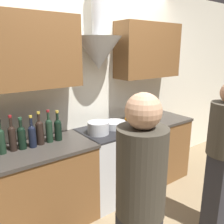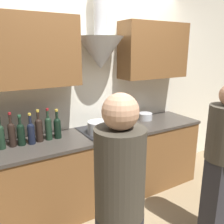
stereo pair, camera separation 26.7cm
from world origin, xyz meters
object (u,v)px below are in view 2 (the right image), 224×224
at_px(stove_range, 108,164).
at_px(saucepan, 145,116).
at_px(wine_bottle_3, 1,136).
at_px(wine_bottle_5, 21,133).
at_px(wine_bottle_9, 57,127).
at_px(wine_bottle_4, 12,133).
at_px(person_foreground_left, 120,202).
at_px(wine_bottle_7, 39,129).
at_px(orange_fruit, 131,119).
at_px(mixing_bowl, 116,125).
at_px(person_foreground_right, 223,159).
at_px(stock_pot, 98,127).
at_px(wine_bottle_8, 48,127).
at_px(wine_bottle_6, 31,132).

xyz_separation_m(stove_range, saucepan, (0.66, 0.13, 0.48)).
bearing_deg(wine_bottle_3, saucepan, 2.11).
height_order(wine_bottle_5, wine_bottle_9, wine_bottle_9).
xyz_separation_m(wine_bottle_4, saucepan, (1.71, 0.06, -0.09)).
bearing_deg(wine_bottle_9, person_foreground_left, -91.27).
bearing_deg(stove_range, wine_bottle_7, 175.12).
distance_m(wine_bottle_5, wine_bottle_7, 0.18).
distance_m(wine_bottle_9, person_foreground_left, 1.30).
bearing_deg(orange_fruit, person_foreground_left, -127.74).
xyz_separation_m(wine_bottle_3, wine_bottle_9, (0.56, 0.00, -0.01)).
relative_size(mixing_bowl, orange_fruit, 3.13).
xyz_separation_m(wine_bottle_9, person_foreground_right, (1.15, -1.20, -0.16)).
relative_size(wine_bottle_5, person_foreground_right, 0.20).
bearing_deg(wine_bottle_7, wine_bottle_3, -178.77).
bearing_deg(person_foreground_right, saucepan, 85.49).
relative_size(wine_bottle_7, person_foreground_left, 0.22).
relative_size(stock_pot, saucepan, 1.27).
xyz_separation_m(orange_fruit, person_foreground_right, (0.15, -1.24, -0.08)).
distance_m(wine_bottle_5, orange_fruit, 1.38).
bearing_deg(wine_bottle_8, stove_range, -5.54).
height_order(wine_bottle_3, wine_bottle_9, wine_bottle_3).
xyz_separation_m(wine_bottle_7, wine_bottle_9, (0.19, -0.00, -0.01)).
bearing_deg(person_foreground_left, stove_range, 63.37).
height_order(wine_bottle_9, person_foreground_right, person_foreground_right).
height_order(stove_range, wine_bottle_8, wine_bottle_8).
xyz_separation_m(mixing_bowl, person_foreground_left, (-0.75, -1.26, -0.04)).
height_order(stove_range, wine_bottle_9, wine_bottle_9).
bearing_deg(wine_bottle_3, stove_range, -2.94).
relative_size(stove_range, wine_bottle_8, 2.56).
xyz_separation_m(mixing_bowl, person_foreground_right, (0.43, -1.17, -0.07)).
distance_m(wine_bottle_7, person_foreground_left, 1.31).
bearing_deg(person_foreground_left, wine_bottle_9, 88.73).
bearing_deg(stock_pot, wine_bottle_8, 170.24).
height_order(wine_bottle_7, orange_fruit, wine_bottle_7).
bearing_deg(wine_bottle_9, wine_bottle_8, 178.34).
relative_size(wine_bottle_4, person_foreground_left, 0.22).
height_order(stove_range, saucepan, saucepan).
bearing_deg(person_foreground_left, wine_bottle_5, 105.12).
height_order(wine_bottle_5, orange_fruit, wine_bottle_5).
relative_size(wine_bottle_5, wine_bottle_9, 0.98).
bearing_deg(orange_fruit, wine_bottle_5, -178.07).
distance_m(wine_bottle_5, saucepan, 1.63).
xyz_separation_m(wine_bottle_7, mixing_bowl, (0.92, -0.03, -0.10)).
distance_m(wine_bottle_7, mixing_bowl, 0.93).
bearing_deg(wine_bottle_5, wine_bottle_6, -10.77).
bearing_deg(wine_bottle_9, saucepan, 2.85).
relative_size(stock_pot, mixing_bowl, 0.88).
distance_m(stock_pot, person_foreground_right, 1.32).
xyz_separation_m(wine_bottle_4, person_foreground_right, (1.61, -1.21, -0.17)).
distance_m(wine_bottle_6, mixing_bowl, 1.01).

